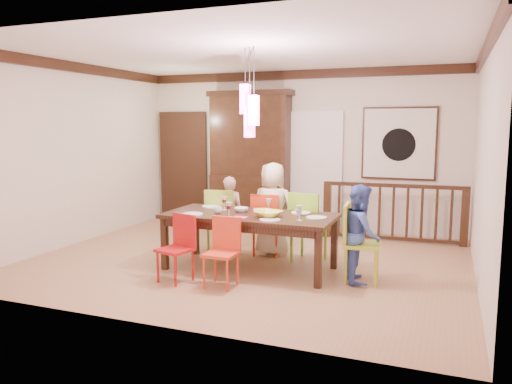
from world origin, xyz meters
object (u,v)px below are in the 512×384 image
(chair_end_right, at_px, (362,238))
(china_hutch, at_px, (250,159))
(dining_table, at_px, (250,220))
(person_end_right, at_px, (361,233))
(balustrade, at_px, (393,211))
(person_far_left, at_px, (230,214))
(person_far_mid, at_px, (273,209))
(chair_far_left, at_px, (223,216))

(chair_end_right, distance_m, china_hutch, 3.79)
(dining_table, xyz_separation_m, person_end_right, (1.46, 0.01, -0.07))
(balustrade, relative_size, person_far_left, 2.01)
(balustrade, distance_m, person_end_right, 2.35)
(person_far_left, bearing_deg, person_far_mid, 167.82)
(dining_table, distance_m, person_far_left, 1.03)
(person_far_left, xyz_separation_m, person_end_right, (2.11, -0.78, 0.03))
(china_hutch, height_order, balustrade, china_hutch)
(chair_end_right, height_order, china_hutch, china_hutch)
(dining_table, relative_size, balustrade, 0.97)
(chair_far_left, distance_m, person_end_right, 2.29)
(china_hutch, relative_size, person_far_left, 2.21)
(person_far_left, bearing_deg, balustrade, -158.70)
(dining_table, xyz_separation_m, china_hutch, (-1.07, 2.70, 0.60))
(dining_table, relative_size, chair_far_left, 2.32)
(chair_end_right, height_order, person_far_left, person_far_left)
(chair_end_right, xyz_separation_m, balustrade, (0.12, 2.36, -0.05))
(balustrade, relative_size, person_far_mid, 1.68)
(person_far_mid, bearing_deg, person_far_left, 3.02)
(person_end_right, bearing_deg, chair_far_left, 57.18)
(chair_end_right, relative_size, person_far_left, 0.84)
(dining_table, distance_m, china_hutch, 2.97)
(balustrade, bearing_deg, person_far_mid, -137.82)
(person_far_mid, bearing_deg, person_end_right, 152.46)
(dining_table, xyz_separation_m, person_far_left, (-0.65, 0.79, -0.10))
(chair_far_left, bearing_deg, balustrade, -153.80)
(chair_end_right, distance_m, person_far_left, 2.28)
(balustrade, distance_m, person_far_left, 2.75)
(person_end_right, bearing_deg, china_hutch, 27.96)
(person_far_mid, height_order, person_end_right, person_far_mid)
(china_hutch, bearing_deg, person_far_left, -77.56)
(person_far_left, xyz_separation_m, person_far_mid, (0.69, 0.01, 0.11))
(balustrade, relative_size, person_end_right, 1.92)
(china_hutch, bearing_deg, chair_end_right, -46.59)
(dining_table, xyz_separation_m, balustrade, (1.61, 2.36, -0.17))
(chair_end_right, height_order, balustrade, chair_end_right)
(chair_far_left, xyz_separation_m, person_far_left, (0.07, 0.09, 0.02))
(person_end_right, bearing_deg, balustrade, -18.88)
(chair_end_right, bearing_deg, china_hutch, 38.60)
(chair_far_left, bearing_deg, china_hutch, -89.32)
(chair_end_right, relative_size, person_end_right, 0.80)
(person_far_mid, bearing_deg, balustrade, -133.58)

